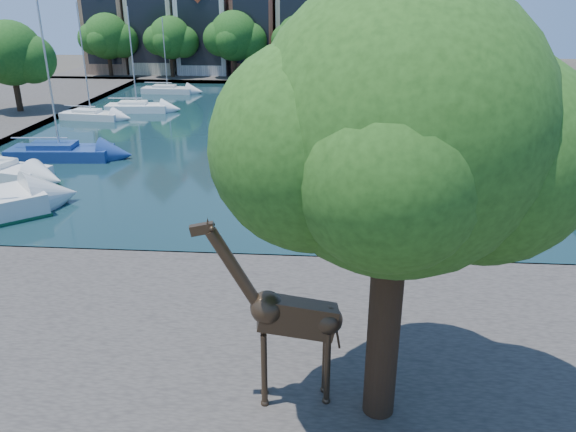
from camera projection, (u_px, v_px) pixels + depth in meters
name	position (u px, v px, depth m)	size (l,w,h in m)	color
ground	(182.00, 262.00, 23.63)	(160.00, 160.00, 0.00)	#38332B
water_basin	(256.00, 130.00, 45.83)	(38.00, 50.00, 0.08)	black
near_quay	(124.00, 357.00, 17.06)	(50.00, 14.00, 0.50)	#46413C
far_quay	(286.00, 74.00, 75.36)	(60.00, 16.00, 0.50)	#46413C
right_quay	(571.00, 133.00, 44.00)	(14.00, 52.00, 0.50)	#46413C
plane_tree	(403.00, 140.00, 11.91)	(8.32, 6.40, 10.62)	#332114
townhouse_west_end	(113.00, 17.00, 74.30)	(5.44, 9.18, 14.93)	#956D51
townhouse_west_mid	(157.00, 11.00, 73.55)	(5.94, 9.18, 16.79)	#C4BA96
townhouse_west_inner	(206.00, 18.00, 73.43)	(6.43, 9.18, 15.15)	beige
townhouse_center	(255.00, 10.00, 72.60)	(5.44, 9.18, 16.93)	brown
townhouse_east_inner	(301.00, 15.00, 72.42)	(5.94, 9.18, 15.79)	tan
townhouse_east_mid	(352.00, 12.00, 71.82)	(6.43, 9.18, 16.65)	beige
townhouse_east_end	(403.00, 20.00, 71.74)	(5.44, 9.18, 14.43)	brown
far_tree_far_west	(108.00, 38.00, 69.95)	(7.28, 5.60, 7.68)	#332114
far_tree_west	(171.00, 39.00, 69.43)	(6.76, 5.20, 7.36)	#332114
far_tree_mid_west	(235.00, 38.00, 68.79)	(7.80, 6.00, 8.00)	#332114
far_tree_mid_east	(300.00, 39.00, 68.30)	(7.02, 5.40, 7.52)	#332114
far_tree_east	(366.00, 39.00, 67.70)	(7.54, 5.80, 7.84)	#332114
far_tree_far_east	(433.00, 41.00, 67.20)	(6.76, 5.20, 7.36)	#332114
side_tree_left_far	(12.00, 55.00, 49.06)	(7.28, 5.60, 7.88)	#332114
giraffe_statue	(286.00, 316.00, 14.07)	(3.60, 0.84, 5.13)	#38291C
sailboat_left_b	(60.00, 150.00, 37.67)	(6.87, 2.83, 11.46)	navy
sailboat_left_c	(91.00, 114.00, 49.41)	(5.33, 2.30, 9.70)	silver
sailboat_left_d	(137.00, 106.00, 52.45)	(5.77, 2.43, 9.28)	white
sailboat_left_e	(168.00, 89.00, 62.09)	(5.57, 2.10, 7.94)	silver
sailboat_right_a	(481.00, 216.00, 26.84)	(6.37, 2.50, 8.54)	silver
sailboat_right_b	(455.00, 143.00, 39.85)	(5.45, 2.25, 10.10)	navy
sailboat_right_c	(442.00, 126.00, 44.62)	(5.95, 2.55, 9.07)	silver
sailboat_right_d	(426.00, 104.00, 52.78)	(6.39, 3.42, 10.82)	white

